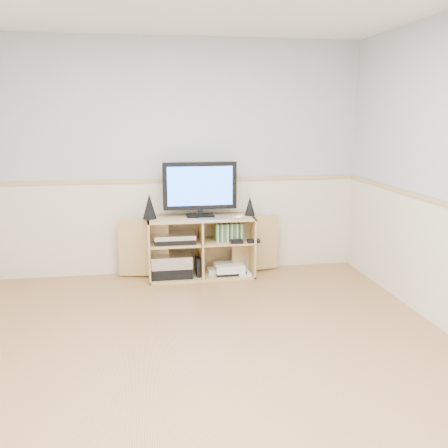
{
  "coord_description": "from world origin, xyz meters",
  "views": [
    {
      "loc": [
        -0.38,
        -3.12,
        1.71
      ],
      "look_at": [
        0.34,
        1.2,
        0.75
      ],
      "focal_mm": 40.0,
      "sensor_mm": 36.0,
      "label": 1
    }
  ],
  "objects_px": {
    "media_cabinet": "(200,245)",
    "keyboard": "(215,219)",
    "game_consoles": "(228,269)",
    "monitor": "(200,187)"
  },
  "relations": [
    {
      "from": "monitor",
      "to": "game_consoles",
      "type": "distance_m",
      "value": 0.94
    },
    {
      "from": "media_cabinet",
      "to": "keyboard",
      "type": "distance_m",
      "value": 0.4
    },
    {
      "from": "monitor",
      "to": "media_cabinet",
      "type": "bearing_deg",
      "value": 90.0
    },
    {
      "from": "media_cabinet",
      "to": "keyboard",
      "type": "bearing_deg",
      "value": -55.55
    },
    {
      "from": "media_cabinet",
      "to": "game_consoles",
      "type": "bearing_deg",
      "value": -12.53
    },
    {
      "from": "game_consoles",
      "to": "monitor",
      "type": "bearing_deg",
      "value": 168.17
    },
    {
      "from": "monitor",
      "to": "game_consoles",
      "type": "bearing_deg",
      "value": -11.83
    },
    {
      "from": "media_cabinet",
      "to": "monitor",
      "type": "distance_m",
      "value": 0.63
    },
    {
      "from": "keyboard",
      "to": "game_consoles",
      "type": "xyz_separation_m",
      "value": [
        0.16,
        0.13,
        -0.59
      ]
    },
    {
      "from": "monitor",
      "to": "keyboard",
      "type": "height_order",
      "value": "monitor"
    }
  ]
}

